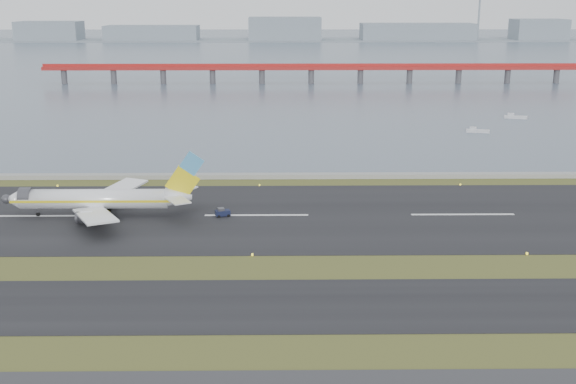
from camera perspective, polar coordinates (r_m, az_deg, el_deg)
name	(u,v)px	position (r m, az deg, el deg)	size (l,w,h in m)	color
ground	(251,273)	(111.18, -2.98, -6.41)	(1000.00, 1000.00, 0.00)	#304016
taxiway_strip	(247,305)	(100.11, -3.24, -8.91)	(1000.00, 18.00, 0.10)	black
runway_strip	(257,215)	(139.49, -2.50, -1.86)	(1000.00, 45.00, 0.10)	black
seawall	(260,176)	(168.28, -2.20, 1.28)	(1000.00, 2.50, 1.00)	gray
bay_water	(273,52)	(564.81, -1.15, 11.00)	(1400.00, 800.00, 1.30)	#4C596C
red_pier	(311,69)	(355.24, 1.85, 9.73)	(260.00, 5.00, 10.20)	#A51E1C
far_shoreline	(289,34)	(724.21, 0.05, 12.40)	(1400.00, 80.00, 60.50)	gray
airliner	(102,199)	(142.47, -14.48, -0.55)	(38.52, 32.89, 12.80)	white
pushback_tug	(222,212)	(139.05, -5.20, -1.62)	(3.07, 2.29, 1.75)	#121833
workboat_near	(477,131)	(233.18, 14.71, 4.71)	(7.38, 3.89, 1.71)	silver
workboat_far	(515,117)	(263.90, 17.49, 5.68)	(8.03, 4.44, 1.86)	silver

